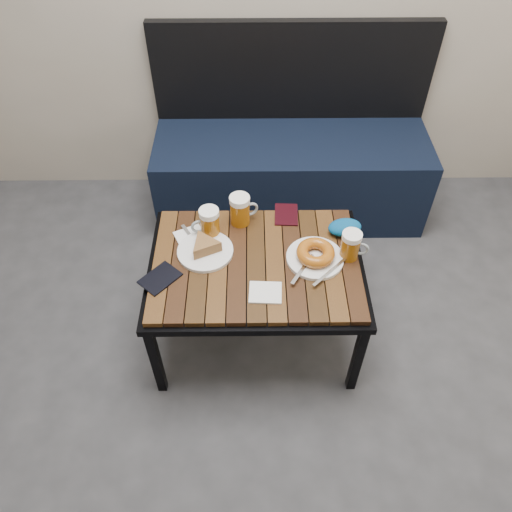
{
  "coord_description": "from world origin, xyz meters",
  "views": [
    {
      "loc": [
        -0.02,
        -0.39,
        1.9
      ],
      "look_at": [
        -0.01,
        0.9,
        0.5
      ],
      "focal_mm": 35.0,
      "sensor_mm": 36.0,
      "label": 1
    }
  ],
  "objects_px": {
    "bench": "(290,166)",
    "cafe_table": "(256,268)",
    "knit_pouch": "(345,227)",
    "beer_mug_right": "(351,245)",
    "plate_pie": "(205,248)",
    "beer_mug_centre": "(241,210)",
    "passport_navy": "(160,278)",
    "plate_bagel": "(315,255)",
    "passport_burgundy": "(286,215)",
    "beer_mug_left": "(209,223)"
  },
  "relations": [
    {
      "from": "plate_bagel",
      "to": "passport_navy",
      "type": "bearing_deg",
      "value": -171.13
    },
    {
      "from": "plate_pie",
      "to": "passport_burgundy",
      "type": "height_order",
      "value": "plate_pie"
    },
    {
      "from": "beer_mug_right",
      "to": "passport_burgundy",
      "type": "height_order",
      "value": "beer_mug_right"
    },
    {
      "from": "knit_pouch",
      "to": "beer_mug_right",
      "type": "bearing_deg",
      "value": -88.92
    },
    {
      "from": "cafe_table",
      "to": "beer_mug_left",
      "type": "relative_size",
      "value": 6.55
    },
    {
      "from": "beer_mug_right",
      "to": "knit_pouch",
      "type": "distance_m",
      "value": 0.14
    },
    {
      "from": "beer_mug_centre",
      "to": "beer_mug_right",
      "type": "bearing_deg",
      "value": -47.39
    },
    {
      "from": "beer_mug_left",
      "to": "plate_pie",
      "type": "height_order",
      "value": "beer_mug_left"
    },
    {
      "from": "bench",
      "to": "cafe_table",
      "type": "distance_m",
      "value": 0.89
    },
    {
      "from": "bench",
      "to": "passport_burgundy",
      "type": "distance_m",
      "value": 0.64
    },
    {
      "from": "beer_mug_left",
      "to": "plate_pie",
      "type": "xyz_separation_m",
      "value": [
        -0.01,
        -0.1,
        -0.04
      ]
    },
    {
      "from": "beer_mug_centre",
      "to": "plate_pie",
      "type": "xyz_separation_m",
      "value": [
        -0.14,
        -0.17,
        -0.04
      ]
    },
    {
      "from": "beer_mug_left",
      "to": "plate_pie",
      "type": "bearing_deg",
      "value": 69.28
    },
    {
      "from": "beer_mug_right",
      "to": "plate_bagel",
      "type": "relative_size",
      "value": 0.47
    },
    {
      "from": "bench",
      "to": "knit_pouch",
      "type": "bearing_deg",
      "value": -76.71
    },
    {
      "from": "bench",
      "to": "cafe_table",
      "type": "height_order",
      "value": "bench"
    },
    {
      "from": "beer_mug_left",
      "to": "beer_mug_right",
      "type": "relative_size",
      "value": 1.05
    },
    {
      "from": "passport_navy",
      "to": "cafe_table",
      "type": "bearing_deg",
      "value": 55.23
    },
    {
      "from": "bench",
      "to": "beer_mug_right",
      "type": "xyz_separation_m",
      "value": [
        0.17,
        -0.84,
        0.26
      ]
    },
    {
      "from": "beer_mug_centre",
      "to": "plate_pie",
      "type": "bearing_deg",
      "value": -150.42
    },
    {
      "from": "beer_mug_left",
      "to": "passport_navy",
      "type": "bearing_deg",
      "value": 40.22
    },
    {
      "from": "passport_burgundy",
      "to": "bench",
      "type": "bearing_deg",
      "value": 86.93
    },
    {
      "from": "beer_mug_right",
      "to": "plate_pie",
      "type": "relative_size",
      "value": 0.56
    },
    {
      "from": "plate_pie",
      "to": "beer_mug_right",
      "type": "bearing_deg",
      "value": -2.71
    },
    {
      "from": "beer_mug_right",
      "to": "plate_bagel",
      "type": "bearing_deg",
      "value": -161.53
    },
    {
      "from": "beer_mug_left",
      "to": "passport_navy",
      "type": "distance_m",
      "value": 0.3
    },
    {
      "from": "passport_burgundy",
      "to": "knit_pouch",
      "type": "height_order",
      "value": "knit_pouch"
    },
    {
      "from": "beer_mug_centre",
      "to": "beer_mug_right",
      "type": "relative_size",
      "value": 1.09
    },
    {
      "from": "beer_mug_left",
      "to": "passport_burgundy",
      "type": "xyz_separation_m",
      "value": [
        0.31,
        0.11,
        -0.06
      ]
    },
    {
      "from": "beer_mug_right",
      "to": "cafe_table",
      "type": "bearing_deg",
      "value": -164.93
    },
    {
      "from": "passport_burgundy",
      "to": "cafe_table",
      "type": "bearing_deg",
      "value": -113.69
    },
    {
      "from": "passport_navy",
      "to": "beer_mug_left",
      "type": "bearing_deg",
      "value": 95.1
    },
    {
      "from": "beer_mug_right",
      "to": "knit_pouch",
      "type": "height_order",
      "value": "beer_mug_right"
    },
    {
      "from": "plate_bagel",
      "to": "beer_mug_centre",
      "type": "bearing_deg",
      "value": 143.22
    },
    {
      "from": "beer_mug_centre",
      "to": "plate_pie",
      "type": "distance_m",
      "value": 0.23
    },
    {
      "from": "plate_bagel",
      "to": "knit_pouch",
      "type": "relative_size",
      "value": 1.92
    },
    {
      "from": "plate_pie",
      "to": "beer_mug_left",
      "type": "bearing_deg",
      "value": 82.49
    },
    {
      "from": "plate_pie",
      "to": "cafe_table",
      "type": "bearing_deg",
      "value": -13.4
    },
    {
      "from": "knit_pouch",
      "to": "passport_navy",
      "type": "bearing_deg",
      "value": -161.63
    },
    {
      "from": "passport_burgundy",
      "to": "knit_pouch",
      "type": "distance_m",
      "value": 0.26
    },
    {
      "from": "cafe_table",
      "to": "plate_pie",
      "type": "relative_size",
      "value": 3.82
    },
    {
      "from": "beer_mug_left",
      "to": "plate_pie",
      "type": "relative_size",
      "value": 0.58
    },
    {
      "from": "cafe_table",
      "to": "knit_pouch",
      "type": "height_order",
      "value": "knit_pouch"
    },
    {
      "from": "beer_mug_right",
      "to": "plate_bagel",
      "type": "distance_m",
      "value": 0.14
    },
    {
      "from": "beer_mug_centre",
      "to": "passport_navy",
      "type": "xyz_separation_m",
      "value": [
        -0.3,
        -0.31,
        -0.06
      ]
    },
    {
      "from": "plate_pie",
      "to": "plate_bagel",
      "type": "height_order",
      "value": "same"
    },
    {
      "from": "cafe_table",
      "to": "knit_pouch",
      "type": "bearing_deg",
      "value": 22.93
    },
    {
      "from": "beer_mug_centre",
      "to": "bench",
      "type": "bearing_deg",
      "value": 46.27
    },
    {
      "from": "cafe_table",
      "to": "beer_mug_left",
      "type": "bearing_deg",
      "value": 141.06
    },
    {
      "from": "plate_pie",
      "to": "passport_burgundy",
      "type": "distance_m",
      "value": 0.39
    }
  ]
}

